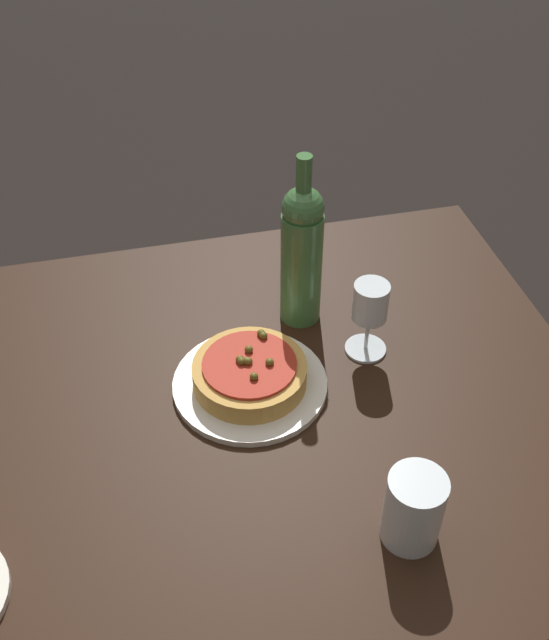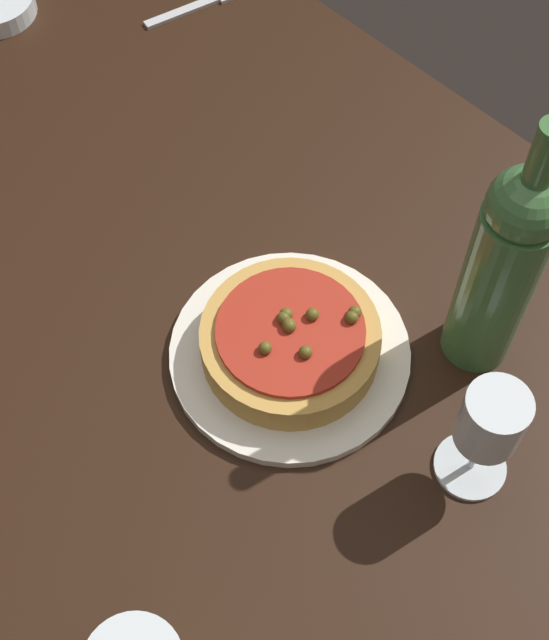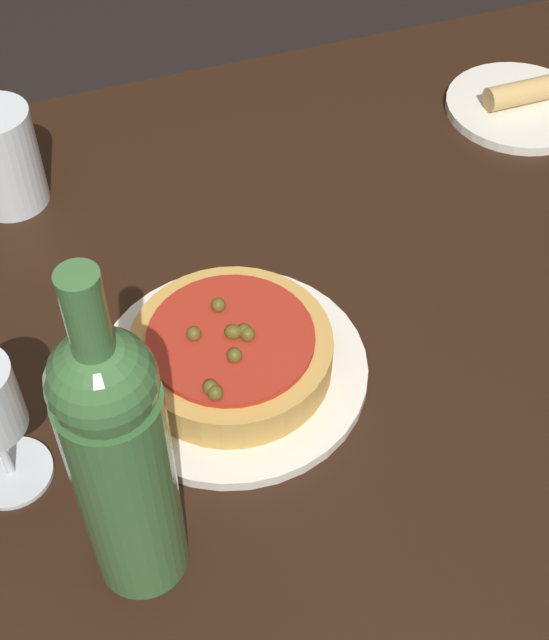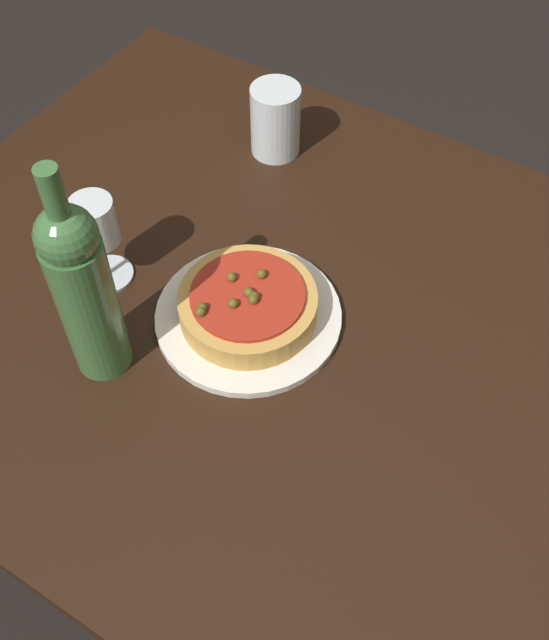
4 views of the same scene
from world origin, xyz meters
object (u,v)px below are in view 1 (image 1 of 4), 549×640
dining_table (192,446)px  wine_bottle (302,252)px  dinner_plate (250,384)px  water_cup (413,509)px  wine_glass (370,307)px  pizza (250,373)px

dining_table → wine_bottle: (0.24, 0.19, 0.23)m
dining_table → dinner_plate: bearing=18.0°
dinner_plate → water_cup: size_ratio=2.17×
wine_glass → wine_bottle: (-0.09, 0.11, 0.05)m
wine_bottle → water_cup: 0.49m
wine_glass → wine_bottle: 0.15m
dinner_plate → water_cup: (0.16, -0.32, 0.05)m
pizza → wine_glass: 0.23m
water_cup → pizza: bearing=116.0°
dinner_plate → pizza: (0.00, 0.00, 0.03)m
dining_table → wine_bottle: size_ratio=4.06×
dining_table → pizza: pizza is taller
wine_glass → dining_table: bearing=-166.7°
wine_glass → water_cup: wine_glass is taller
dining_table → wine_bottle: wine_bottle is taller
wine_bottle → wine_glass: bearing=-52.2°
dining_table → pizza: 0.16m
wine_bottle → water_cup: wine_bottle is taller
dining_table → water_cup: 0.42m
dinner_plate → wine_bottle: (0.13, 0.16, 0.14)m
wine_glass → wine_bottle: bearing=127.8°
dinner_plate → wine_glass: wine_glass is taller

